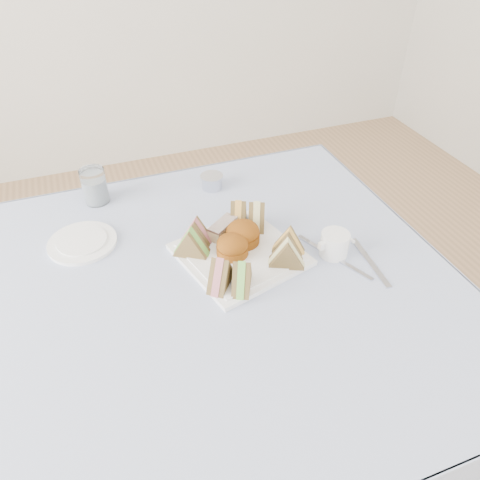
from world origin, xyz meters
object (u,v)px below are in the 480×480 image
object	(u,v)px
water_glass	(95,186)
creamer_jug	(334,244)
table	(228,382)
serving_plate	(240,255)

from	to	relation	value
water_glass	creamer_jug	size ratio (longest dim) A/B	1.45
water_glass	creamer_jug	bearing A→B (deg)	-40.50
table	water_glass	distance (m)	0.64
serving_plate	creamer_jug	bearing A→B (deg)	-32.73
creamer_jug	water_glass	bearing A→B (deg)	128.60
table	creamer_jug	distance (m)	0.49
water_glass	creamer_jug	distance (m)	0.65
table	serving_plate	world-z (taller)	serving_plate
water_glass	creamer_jug	world-z (taller)	water_glass
table	water_glass	size ratio (longest dim) A/B	9.24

